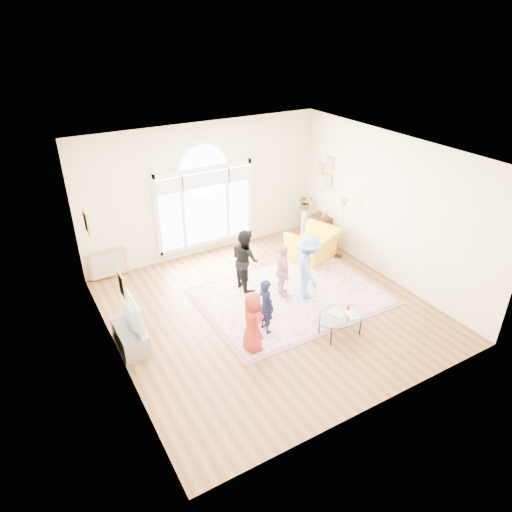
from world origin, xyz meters
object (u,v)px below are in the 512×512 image
area_rug (292,296)px  tv_console (130,336)px  television (127,311)px  coffee_table (341,316)px  armchair (313,244)px

area_rug → tv_console: tv_console is taller
television → coffee_table: bearing=-25.2°
tv_console → coffee_table: 3.85m
tv_console → television: size_ratio=0.90×
television → armchair: size_ratio=0.97×
area_rug → television: (-3.40, 0.15, 0.73)m
tv_console → armchair: size_ratio=0.88×
area_rug → television: television is taller
television → coffee_table: 3.85m
television → armchair: 4.94m
tv_console → armchair: 4.93m
area_rug → television: 3.48m
area_rug → armchair: (1.41, 1.18, 0.36)m
tv_console → armchair: (4.82, 1.03, 0.16)m
television → armchair: (4.81, 1.03, -0.37)m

